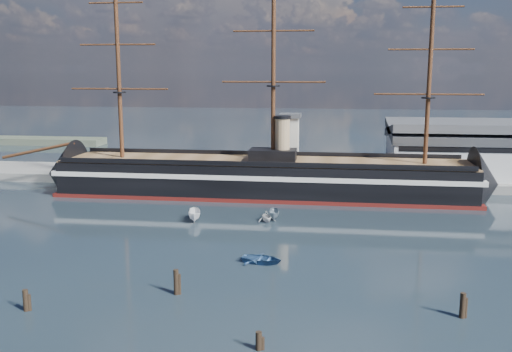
# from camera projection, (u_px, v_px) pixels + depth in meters

# --- Properties ---
(ground) EXTENTS (600.00, 600.00, 0.00)m
(ground) POSITION_uv_depth(u_px,v_px,m) (260.00, 219.00, 105.49)
(ground) COLOR #1C232B
(ground) RESTS_ON ground
(quay) EXTENTS (180.00, 18.00, 2.00)m
(quay) POSITION_uv_depth(u_px,v_px,m) (319.00, 182.00, 139.26)
(quay) COLOR slate
(quay) RESTS_ON ground
(quay_tower) EXTENTS (5.00, 5.00, 15.00)m
(quay_tower) POSITION_uv_depth(u_px,v_px,m) (290.00, 144.00, 135.45)
(quay_tower) COLOR silver
(quay_tower) RESTS_ON ground
(warship) EXTENTS (112.89, 16.40, 53.94)m
(warship) POSITION_uv_depth(u_px,v_px,m) (256.00, 177.00, 124.68)
(warship) COLOR black
(warship) RESTS_ON ground
(motorboat_a) EXTENTS (6.94, 3.69, 2.64)m
(motorboat_a) POSITION_uv_depth(u_px,v_px,m) (195.00, 221.00, 103.92)
(motorboat_a) COLOR white
(motorboat_a) RESTS_ON ground
(motorboat_b) EXTENTS (2.14, 3.86, 1.70)m
(motorboat_b) POSITION_uv_depth(u_px,v_px,m) (262.00, 263.00, 81.44)
(motorboat_b) COLOR #2C4E7F
(motorboat_b) RESTS_ON ground
(motorboat_c) EXTENTS (5.77, 2.45, 2.26)m
(motorboat_c) POSITION_uv_depth(u_px,v_px,m) (274.00, 219.00, 105.14)
(motorboat_c) COLOR gray
(motorboat_c) RESTS_ON ground
(motorboat_d) EXTENTS (6.47, 4.77, 2.18)m
(motorboat_d) POSITION_uv_depth(u_px,v_px,m) (266.00, 222.00, 103.59)
(motorboat_d) COLOR white
(motorboat_d) RESTS_ON ground
(piling_near_left) EXTENTS (0.64, 0.64, 3.25)m
(piling_near_left) POSITION_uv_depth(u_px,v_px,m) (27.00, 311.00, 65.37)
(piling_near_left) COLOR black
(piling_near_left) RESTS_ON ground
(piling_near_mid) EXTENTS (0.64, 0.64, 2.61)m
(piling_near_mid) POSITION_uv_depth(u_px,v_px,m) (259.00, 350.00, 56.28)
(piling_near_mid) COLOR black
(piling_near_mid) RESTS_ON ground
(piling_near_right) EXTENTS (0.64, 0.64, 3.62)m
(piling_near_right) POSITION_uv_depth(u_px,v_px,m) (462.00, 318.00, 63.53)
(piling_near_right) COLOR black
(piling_near_right) RESTS_ON ground
(piling_extra) EXTENTS (0.64, 0.64, 3.90)m
(piling_extra) POSITION_uv_depth(u_px,v_px,m) (177.00, 294.00, 70.13)
(piling_extra) COLOR black
(piling_extra) RESTS_ON ground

